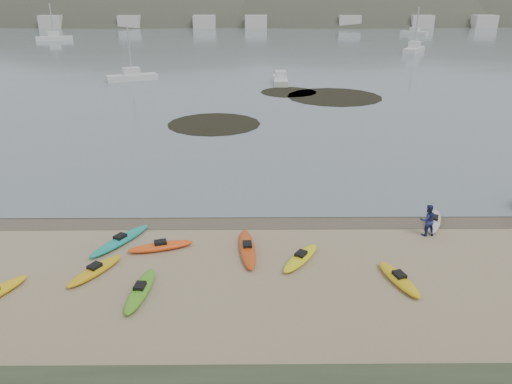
{
  "coord_description": "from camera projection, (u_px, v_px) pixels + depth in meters",
  "views": [
    {
      "loc": [
        -0.2,
        -24.09,
        11.24
      ],
      "look_at": [
        0.0,
        0.0,
        1.5
      ],
      "focal_mm": 35.0,
      "sensor_mm": 36.0,
      "label": 1
    }
  ],
  "objects": [
    {
      "name": "far_town",
      "position": [
        271.0,
        22.0,
        160.27
      ],
      "size": [
        199.0,
        5.0,
        4.0
      ],
      "color": "beige",
      "rests_on": "ground"
    },
    {
      "name": "kelp_mats",
      "position": [
        293.0,
        103.0,
        53.66
      ],
      "size": [
        22.41,
        22.7,
        0.04
      ],
      "color": "black",
      "rests_on": "water"
    },
    {
      "name": "ground",
      "position": [
        256.0,
        218.0,
        26.55
      ],
      "size": [
        600.0,
        600.0,
        0.0
      ],
      "primitive_type": "plane",
      "color": "tan",
      "rests_on": "ground"
    },
    {
      "name": "far_hills",
      "position": [
        344.0,
        59.0,
        212.65
      ],
      "size": [
        550.0,
        135.0,
        80.0
      ],
      "color": "#384235",
      "rests_on": "ground"
    },
    {
      "name": "water",
      "position": [
        252.0,
        11.0,
        304.66
      ],
      "size": [
        1200.0,
        1200.0,
        0.0
      ],
      "primitive_type": "plane",
      "color": "slate",
      "rests_on": "ground"
    },
    {
      "name": "person_east",
      "position": [
        427.0,
        220.0,
        24.42
      ],
      "size": [
        0.86,
        0.71,
        1.62
      ],
      "primitive_type": "imported",
      "rotation": [
        0.0,
        0.0,
        3.27
      ],
      "color": "navy",
      "rests_on": "ground"
    },
    {
      "name": "kayaks",
      "position": [
        211.0,
        259.0,
        22.19
      ],
      "size": [
        21.64,
        9.69,
        0.34
      ],
      "color": "#CF4512",
      "rests_on": "ground"
    },
    {
      "name": "wet_sand",
      "position": [
        256.0,
        220.0,
        26.27
      ],
      "size": [
        60.0,
        60.0,
        0.0
      ],
      "primitive_type": "plane",
      "color": "brown",
      "rests_on": "ground"
    },
    {
      "name": "moored_boats",
      "position": [
        261.0,
        46.0,
        103.4
      ],
      "size": [
        100.23,
        83.63,
        1.17
      ],
      "color": "silver",
      "rests_on": "ground"
    }
  ]
}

